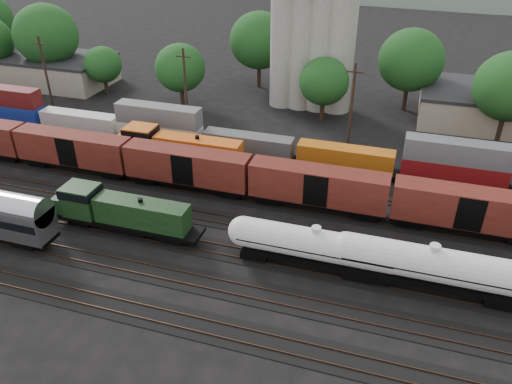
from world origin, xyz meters
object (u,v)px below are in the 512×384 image
(orange_locomotive, at_px, (175,148))
(grain_silo, at_px, (311,38))
(tank_car_a, at_px, (315,246))
(green_locomotive, at_px, (117,211))

(orange_locomotive, bearing_deg, grain_silo, 65.87)
(tank_car_a, bearing_deg, orange_locomotive, 144.66)
(green_locomotive, relative_size, orange_locomotive, 0.88)
(green_locomotive, bearing_deg, orange_locomotive, 92.31)
(tank_car_a, relative_size, orange_locomotive, 0.90)
(grain_silo, bearing_deg, green_locomotive, -105.07)
(orange_locomotive, xyz_separation_m, grain_silo, (11.65, 26.00, 8.60))
(green_locomotive, relative_size, grain_silo, 0.57)
(orange_locomotive, relative_size, grain_silo, 0.65)
(green_locomotive, relative_size, tank_car_a, 0.98)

